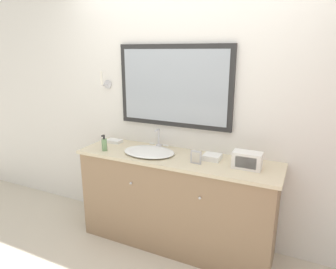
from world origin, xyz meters
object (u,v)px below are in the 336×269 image
(sink_basin, at_px, (149,151))
(soap_bottle, at_px, (104,144))
(picture_frame, at_px, (196,157))
(appliance_box, at_px, (247,160))

(sink_basin, relative_size, soap_bottle, 3.12)
(soap_bottle, relative_size, picture_frame, 1.33)
(appliance_box, xyz_separation_m, picture_frame, (-0.41, -0.08, -0.01))
(sink_basin, distance_m, appliance_box, 0.90)
(sink_basin, height_order, picture_frame, sink_basin)
(sink_basin, distance_m, picture_frame, 0.50)
(soap_bottle, xyz_separation_m, appliance_box, (1.33, 0.13, 0.01))
(sink_basin, height_order, soap_bottle, sink_basin)
(sink_basin, xyz_separation_m, appliance_box, (0.90, 0.01, 0.05))
(sink_basin, relative_size, appliance_box, 2.14)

